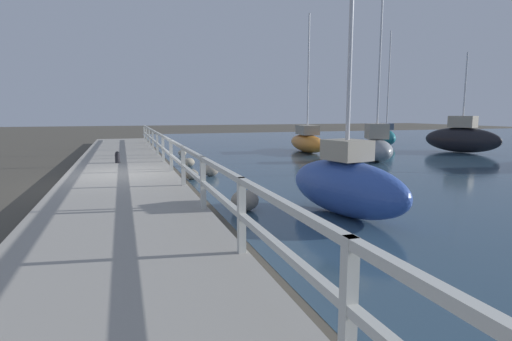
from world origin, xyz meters
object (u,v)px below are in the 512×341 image
(sailboat_blue, at_px, (346,185))
(sailboat_gray, at_px, (376,147))
(sailboat_orange, at_px, (307,141))
(sailboat_teal, at_px, (386,136))
(mooring_bollard, at_px, (117,157))
(sailboat_black, at_px, (461,138))

(sailboat_blue, relative_size, sailboat_gray, 0.68)
(sailboat_orange, distance_m, sailboat_teal, 7.73)
(sailboat_orange, bearing_deg, sailboat_blue, -103.39)
(sailboat_blue, distance_m, sailboat_orange, 14.31)
(sailboat_blue, bearing_deg, sailboat_orange, 55.60)
(sailboat_teal, xyz_separation_m, sailboat_gray, (-6.17, -7.62, 0.01))
(sailboat_teal, bearing_deg, sailboat_orange, -137.91)
(sailboat_orange, relative_size, sailboat_gray, 0.95)
(mooring_bollard, relative_size, sailboat_blue, 0.08)
(mooring_bollard, bearing_deg, sailboat_black, 5.07)
(sailboat_black, xyz_separation_m, sailboat_gray, (-7.01, -1.96, -0.14))
(mooring_bollard, height_order, sailboat_black, sailboat_black)
(sailboat_black, height_order, sailboat_gray, sailboat_gray)
(sailboat_blue, distance_m, sailboat_teal, 20.33)
(sailboat_orange, bearing_deg, sailboat_black, -11.52)
(mooring_bollard, xyz_separation_m, sailboat_gray, (11.32, -0.34, 0.13))
(sailboat_black, bearing_deg, sailboat_teal, 78.79)
(mooring_bollard, distance_m, sailboat_black, 18.40)
(sailboat_orange, distance_m, sailboat_gray, 5.12)
(sailboat_black, height_order, sailboat_teal, sailboat_teal)
(sailboat_orange, xyz_separation_m, sailboat_teal, (7.28, 2.62, 0.05))
(sailboat_black, relative_size, sailboat_teal, 0.72)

